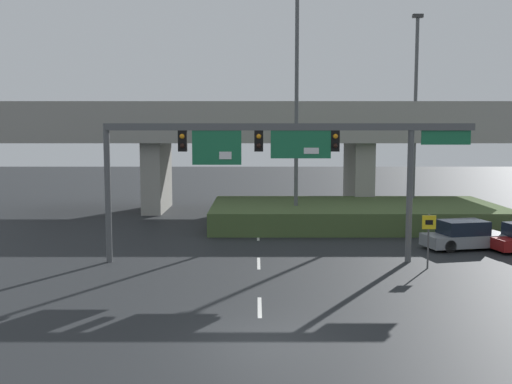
{
  "coord_description": "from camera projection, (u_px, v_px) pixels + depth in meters",
  "views": [
    {
      "loc": [
        -0.12,
        -16.75,
        6.12
      ],
      "look_at": [
        0.0,
        8.82,
        3.41
      ],
      "focal_mm": 42.0,
      "sensor_mm": 36.0,
      "label": 1
    }
  ],
  "objects": [
    {
      "name": "highway_light_pole_near",
      "position": [
        412.0,
        112.0,
        41.01
      ],
      "size": [
        0.7,
        0.36,
        13.81
      ],
      "color": "#515456",
      "rests_on": "ground"
    },
    {
      "name": "ground_plane",
      "position": [
        257.0,
        341.0,
        17.31
      ],
      "size": [
        160.0,
        160.0,
        0.0
      ],
      "primitive_type": "plane",
      "color": "black"
    },
    {
      "name": "signal_gantry",
      "position": [
        275.0,
        149.0,
        27.07
      ],
      "size": [
        16.76,
        0.44,
        6.36
      ],
      "color": "#515456",
      "rests_on": "ground"
    },
    {
      "name": "parked_sedan_near_right",
      "position": [
        462.0,
        236.0,
        30.64
      ],
      "size": [
        4.57,
        2.63,
        1.47
      ],
      "rotation": [
        0.0,
        0.0,
        0.21
      ],
      "color": "gray",
      "rests_on": "ground"
    },
    {
      "name": "lane_markings",
      "position": [
        256.0,
        249.0,
        30.67
      ],
      "size": [
        0.14,
        22.65,
        0.01
      ],
      "color": "silver",
      "rests_on": "ground"
    },
    {
      "name": "highway_light_pole_far",
      "position": [
        294.0,
        91.0,
        36.65
      ],
      "size": [
        0.7,
        0.36,
        16.13
      ],
      "color": "#515456",
      "rests_on": "ground"
    },
    {
      "name": "grass_embankment",
      "position": [
        351.0,
        214.0,
        38.24
      ],
      "size": [
        18.09,
        9.08,
        1.34
      ],
      "color": "#42562D",
      "rests_on": "ground"
    },
    {
      "name": "speed_limit_sign",
      "position": [
        425.0,
        233.0,
        26.16
      ],
      "size": [
        0.6,
        0.11,
        2.41
      ],
      "color": "#4C4C4C",
      "rests_on": "ground"
    },
    {
      "name": "overpass_bridge",
      "position": [
        255.0,
        135.0,
        44.49
      ],
      "size": [
        35.58,
        7.32,
        7.99
      ],
      "color": "gray",
      "rests_on": "ground"
    }
  ]
}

